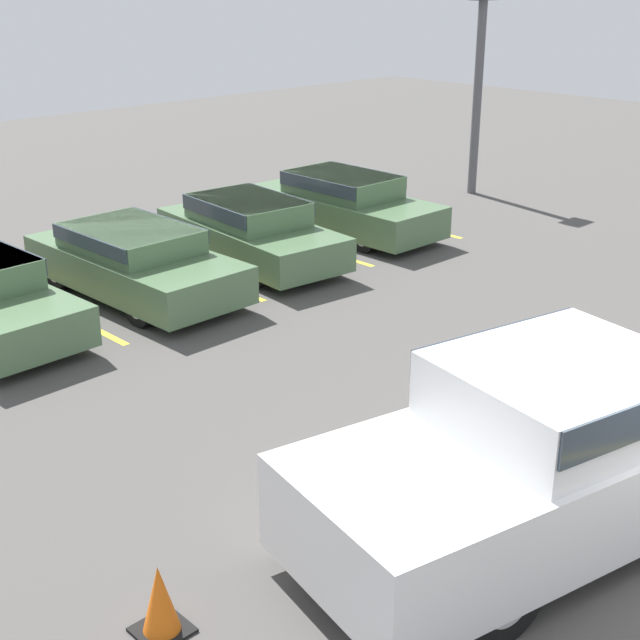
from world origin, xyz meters
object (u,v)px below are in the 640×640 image
(parked_sedan_e, at_px, (344,202))
(pickup_truck, at_px, (580,440))
(parked_sedan_c, at_px, (134,259))
(parked_sedan_d, at_px, (250,229))
(light_post, at_px, (479,74))
(traffic_cone, at_px, (160,602))

(parked_sedan_e, bearing_deg, pickup_truck, -33.06)
(pickup_truck, height_order, parked_sedan_c, pickup_truck)
(parked_sedan_e, bearing_deg, parked_sedan_c, -86.93)
(parked_sedan_c, relative_size, parked_sedan_d, 1.01)
(light_post, bearing_deg, parked_sedan_e, -176.45)
(parked_sedan_e, height_order, traffic_cone, parked_sedan_e)
(parked_sedan_c, height_order, light_post, light_post)
(parked_sedan_e, bearing_deg, traffic_cone, -52.38)
(light_post, bearing_deg, traffic_cone, -152.02)
(parked_sedan_c, bearing_deg, pickup_truck, -4.92)
(pickup_truck, xyz_separation_m, traffic_cone, (-4.02, 1.55, -0.63))
(parked_sedan_d, relative_size, light_post, 0.88)
(light_post, bearing_deg, pickup_truck, -139.18)
(pickup_truck, relative_size, traffic_cone, 9.69)
(parked_sedan_c, relative_size, traffic_cone, 6.59)
(parked_sedan_c, bearing_deg, traffic_cone, -32.87)
(pickup_truck, relative_size, parked_sedan_e, 1.46)
(parked_sedan_c, height_order, parked_sedan_d, parked_sedan_d)
(parked_sedan_c, bearing_deg, parked_sedan_e, 91.80)
(pickup_truck, bearing_deg, light_post, 52.59)
(parked_sedan_c, xyz_separation_m, light_post, (10.47, 0.57, 2.31))
(pickup_truck, bearing_deg, parked_sedan_e, 68.40)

